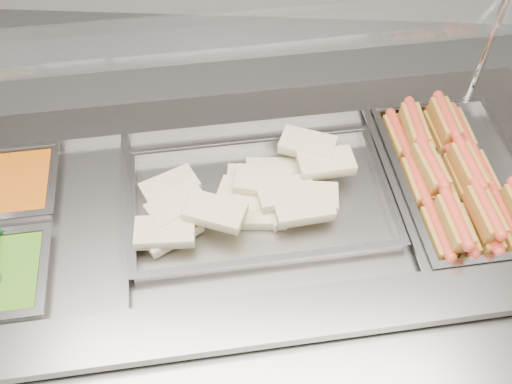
{
  "coord_description": "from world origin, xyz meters",
  "views": [
    {
      "loc": [
        0.02,
        -0.67,
        2.19
      ],
      "look_at": [
        -0.03,
        0.3,
        0.95
      ],
      "focal_mm": 40.0,
      "sensor_mm": 36.0,
      "label": 1
    }
  ],
  "objects_px": {
    "sneeze_guard": "(223,36)",
    "pan_wraps": "(260,203)",
    "pan_hotdogs": "(457,183)",
    "steam_counter": "(241,283)"
  },
  "relations": [
    {
      "from": "pan_hotdogs",
      "to": "steam_counter",
      "type": "bearing_deg",
      "value": -168.99
    },
    {
      "from": "sneeze_guard",
      "to": "pan_hotdogs",
      "type": "xyz_separation_m",
      "value": [
        0.68,
        -0.1,
        -0.42
      ]
    },
    {
      "from": "steam_counter",
      "to": "pan_hotdogs",
      "type": "bearing_deg",
      "value": 11.01
    },
    {
      "from": "steam_counter",
      "to": "sneeze_guard",
      "type": "distance_m",
      "value": 0.88
    },
    {
      "from": "sneeze_guard",
      "to": "pan_hotdogs",
      "type": "bearing_deg",
      "value": -8.27
    },
    {
      "from": "sneeze_guard",
      "to": "pan_wraps",
      "type": "height_order",
      "value": "sneeze_guard"
    },
    {
      "from": "steam_counter",
      "to": "sneeze_guard",
      "type": "xyz_separation_m",
      "value": [
        -0.04,
        0.22,
        0.85
      ]
    },
    {
      "from": "sneeze_guard",
      "to": "pan_wraps",
      "type": "bearing_deg",
      "value": -63.64
    },
    {
      "from": "steam_counter",
      "to": "sneeze_guard",
      "type": "bearing_deg",
      "value": 101.01
    },
    {
      "from": "sneeze_guard",
      "to": "pan_wraps",
      "type": "xyz_separation_m",
      "value": [
        0.1,
        -0.21,
        -0.41
      ]
    }
  ]
}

